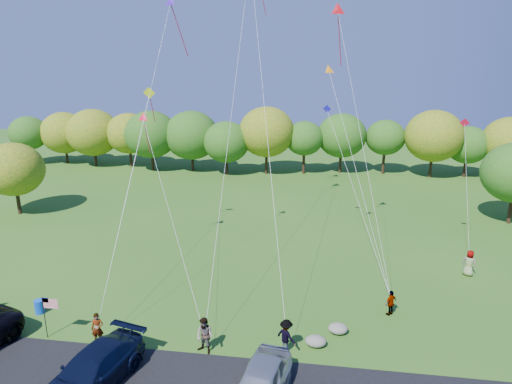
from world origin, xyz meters
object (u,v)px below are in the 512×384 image
Objects in this scene: minivan_navy at (92,371)px; flyer_b at (205,336)px; flyer_c at (286,336)px; flyer_e at (469,263)px; trash_barrel at (39,307)px; flyer_d at (391,303)px; flyer_a at (97,329)px.

minivan_navy is 2.96× the size of flyer_b.
flyer_c reaches higher than minivan_navy.
flyer_e is (15.83, 11.11, -0.05)m from flyer_b.
flyer_c is at bearing 33.94° from flyer_b.
flyer_c reaches higher than trash_barrel.
flyer_d is (14.17, 8.33, -0.12)m from minivan_navy.
flyer_b is (5.75, 0.00, 0.11)m from flyer_a.
flyer_d is at bearing 4.21° from flyer_a.
flyer_e is (21.58, 11.11, 0.06)m from flyer_a.
flyer_a is at bearing -155.97° from flyer_b.
trash_barrel is at bearing -168.21° from flyer_b.
trash_barrel is at bearing 152.43° from minivan_navy.
flyer_e is at bearing 18.45° from trash_barrel.
flyer_a is 0.88× the size of flyer_b.
flyer_a is at bearing 38.76° from flyer_c.
minivan_navy is at bearing -41.72° from trash_barrel.
flyer_e reaches higher than flyer_d.
flyer_d is (9.80, 5.08, -0.20)m from flyer_b.
flyer_e is 2.24× the size of trash_barrel.
flyer_b reaches higher than trash_barrel.
flyer_c is 1.15× the size of flyer_d.
minivan_navy is at bearing -119.33° from flyer_b.
minivan_navy reaches higher than flyer_d.
flyer_d is 0.84× the size of flyer_e.
flyer_e is (20.19, 14.35, 0.02)m from minivan_navy.
flyer_a is 24.27m from flyer_e.
flyer_c is 15.70m from flyer_e.
flyer_d is at bearing -108.12° from flyer_c.
minivan_navy is at bearing 59.79° from flyer_c.
flyer_c is (9.81, 0.71, 0.03)m from flyer_a.
flyer_d is at bearing 44.60° from minivan_navy.
flyer_c is at bearing 73.44° from flyer_e.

